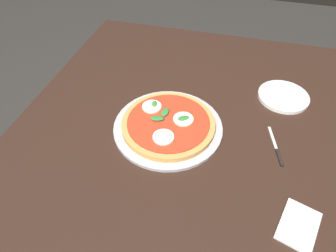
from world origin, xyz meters
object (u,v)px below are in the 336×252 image
Objects in this scene: pizza at (168,123)px; plate_white at (283,96)px; napkin at (299,226)px; serving_tray at (168,127)px; knife at (277,150)px; dining_table at (182,142)px.

plate_white is (-0.27, 0.38, -0.02)m from pizza.
napkin is at bearing 58.49° from pizza.
plate_white is (-0.27, 0.38, 0.00)m from serving_tray.
pizza is at bearing -91.41° from knife.
pizza is 2.44× the size of napkin.
plate_white is 1.46× the size of napkin.
plate_white is at bearing -176.32° from napkin.
serving_tray is at bearing -67.37° from dining_table.
plate_white is at bearing 126.46° from dining_table.
plate_white is at bearing 124.93° from serving_tray.
dining_table is at bearing 112.93° from pizza.
pizza is 0.47m from plate_white.
pizza is (-0.00, 0.00, 0.02)m from serving_tray.
dining_table is 0.43m from plate_white.
serving_tray is 2.26× the size of knife.
plate_white reaches higher than knife.
napkin is 0.25m from knife.
plate_white is at bearing 124.99° from pizza.
pizza is (0.02, -0.05, 0.10)m from dining_table.
dining_table is 3.65× the size of serving_tray.
napkin is (0.52, 0.03, -0.00)m from plate_white.
dining_table is at bearing 112.63° from serving_tray.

